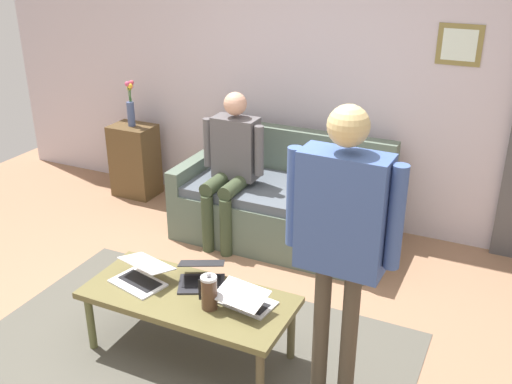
{
  "coord_description": "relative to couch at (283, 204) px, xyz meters",
  "views": [
    {
      "loc": [
        -1.58,
        2.66,
        2.48
      ],
      "look_at": [
        0.04,
        -0.76,
        0.8
      ],
      "focal_mm": 41.82,
      "sensor_mm": 36.0,
      "label": 1
    }
  ],
  "objects": [
    {
      "name": "ground_plane",
      "position": [
        -0.2,
        1.63,
        -0.31
      ],
      "size": [
        7.68,
        7.68,
        0.0
      ],
      "primitive_type": "plane",
      "color": "#956C51"
    },
    {
      "name": "area_rug",
      "position": [
        -0.09,
        1.81,
        -0.3
      ],
      "size": [
        2.73,
        1.89,
        0.01
      ],
      "primitive_type": "cube",
      "color": "#514F45",
      "rests_on": "ground_plane"
    },
    {
      "name": "back_wall",
      "position": [
        -0.2,
        -0.57,
        1.04
      ],
      "size": [
        7.04,
        0.11,
        2.7
      ],
      "color": "silver",
      "rests_on": "ground_plane"
    },
    {
      "name": "couch",
      "position": [
        0.0,
        0.0,
        0.0
      ],
      "size": [
        1.75,
        0.88,
        0.88
      ],
      "color": "#586859",
      "rests_on": "ground_plane"
    },
    {
      "name": "coffee_table",
      "position": [
        -0.09,
        1.71,
        0.08
      ],
      "size": [
        1.31,
        0.58,
        0.43
      ],
      "color": "brown",
      "rests_on": "ground_plane"
    },
    {
      "name": "laptop_left",
      "position": [
        0.25,
        1.71,
        0.17
      ],
      "size": [
        0.39,
        0.36,
        0.14
      ],
      "color": "silver",
      "rests_on": "coffee_table"
    },
    {
      "name": "laptop_center",
      "position": [
        -0.47,
        1.66,
        0.17
      ],
      "size": [
        0.34,
        0.31,
        0.14
      ],
      "color": "silver",
      "rests_on": "coffee_table"
    },
    {
      "name": "laptop_right",
      "position": [
        -0.1,
        1.55,
        0.17
      ],
      "size": [
        0.38,
        0.38,
        0.15
      ],
      "color": "#28282D",
      "rests_on": "coffee_table"
    },
    {
      "name": "french_press",
      "position": [
        -0.28,
        1.76,
        0.23
      ],
      "size": [
        0.12,
        0.1,
        0.24
      ],
      "color": "#4C3323",
      "rests_on": "coffee_table"
    },
    {
      "name": "side_shelf",
      "position": [
        1.69,
        -0.21,
        0.05
      ],
      "size": [
        0.42,
        0.32,
        0.72
      ],
      "color": "brown",
      "rests_on": "ground_plane"
    },
    {
      "name": "flower_vase",
      "position": [
        1.69,
        -0.21,
        0.63
      ],
      "size": [
        0.09,
        0.09,
        0.44
      ],
      "color": "#455481",
      "rests_on": "side_shelf"
    },
    {
      "name": "person_standing",
      "position": [
        -1.04,
        1.74,
        0.81
      ],
      "size": [
        0.61,
        0.21,
        1.75
      ],
      "color": "#473E30",
      "rests_on": "ground_plane"
    },
    {
      "name": "person_seated",
      "position": [
        0.37,
        0.23,
        0.42
      ],
      "size": [
        0.55,
        0.51,
        1.28
      ],
      "color": "#38442C",
      "rests_on": "ground_plane"
    }
  ]
}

